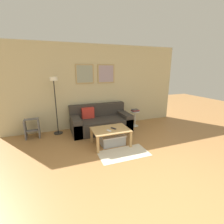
# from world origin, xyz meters

# --- Properties ---
(ground_plane) EXTENTS (16.00, 16.00, 0.00)m
(ground_plane) POSITION_xyz_m (0.00, 0.00, 0.00)
(ground_plane) COLOR #A87542
(wall_back) EXTENTS (5.60, 0.09, 2.55)m
(wall_back) POSITION_xyz_m (-0.00, 3.60, 1.28)
(wall_back) COLOR #C6BC93
(wall_back) RESTS_ON ground_plane
(area_rug) EXTENTS (1.12, 0.60, 0.01)m
(area_rug) POSITION_xyz_m (0.04, 1.58, 0.00)
(area_rug) COLOR beige
(area_rug) RESTS_ON ground_plane
(couch) EXTENTS (1.75, 0.89, 0.77)m
(couch) POSITION_xyz_m (-0.03, 3.14, 0.27)
(couch) COLOR #38332D
(couch) RESTS_ON ground_plane
(coffee_table) EXTENTS (0.89, 0.65, 0.42)m
(coffee_table) POSITION_xyz_m (-0.09, 2.10, 0.34)
(coffee_table) COLOR tan
(coffee_table) RESTS_ON ground_plane
(storage_bin) EXTENTS (0.60, 0.37, 0.25)m
(storage_bin) POSITION_xyz_m (-0.03, 2.09, 0.13)
(storage_bin) COLOR #9EA3A8
(storage_bin) RESTS_ON ground_plane
(floor_lamp) EXTENTS (0.26, 0.48, 1.63)m
(floor_lamp) POSITION_xyz_m (-1.26, 3.19, 1.08)
(floor_lamp) COLOR black
(floor_lamp) RESTS_ON ground_plane
(side_table) EXTENTS (0.28, 0.28, 0.50)m
(side_table) POSITION_xyz_m (1.13, 3.09, 0.30)
(side_table) COLOR silver
(side_table) RESTS_ON ground_plane
(book_stack) EXTENTS (0.25, 0.21, 0.08)m
(book_stack) POSITION_xyz_m (1.13, 3.09, 0.53)
(book_stack) COLOR #4C4C51
(book_stack) RESTS_ON side_table
(remote_control) EXTENTS (0.10, 0.15, 0.02)m
(remote_control) POSITION_xyz_m (-0.01, 2.10, 0.43)
(remote_control) COLOR #232328
(remote_control) RESTS_ON coffee_table
(cell_phone) EXTENTS (0.11, 0.15, 0.01)m
(cell_phone) POSITION_xyz_m (-0.16, 2.01, 0.42)
(cell_phone) COLOR silver
(cell_phone) RESTS_ON coffee_table
(step_stool) EXTENTS (0.37, 0.30, 0.52)m
(step_stool) POSITION_xyz_m (-1.93, 3.27, 0.28)
(step_stool) COLOR slate
(step_stool) RESTS_ON ground_plane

